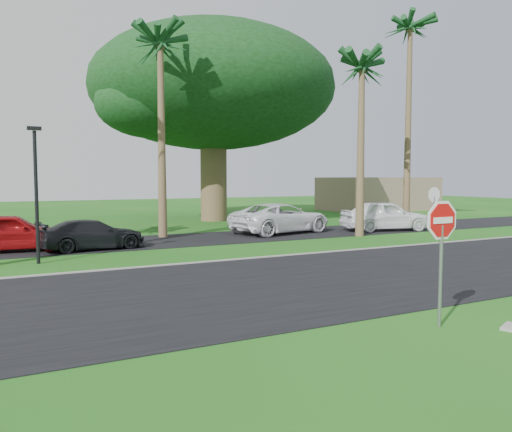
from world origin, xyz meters
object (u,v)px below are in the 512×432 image
at_px(car_red, 10,233).
at_px(car_minivan, 281,218).
at_px(stop_sign_near, 442,237).
at_px(stop_sign_far, 434,201).
at_px(car_dark, 93,235).
at_px(car_pickup, 385,216).

xyz_separation_m(car_red, car_minivan, (12.91, 0.91, 0.03)).
distance_m(stop_sign_near, car_red, 16.75).
height_order(stop_sign_far, car_dark, stop_sign_far).
xyz_separation_m(stop_sign_near, car_red, (-7.29, 15.04, -1.02)).
bearing_deg(car_dark, car_minivan, -85.53).
distance_m(car_red, car_dark, 3.15).
bearing_deg(car_minivan, car_dark, 88.04).
bearing_deg(car_minivan, stop_sign_far, -142.60).
height_order(stop_sign_far, car_pickup, stop_sign_far).
xyz_separation_m(stop_sign_near, car_pickup, (11.43, 14.44, -0.94)).
relative_size(car_red, car_minivan, 0.79).
height_order(stop_sign_far, car_minivan, stop_sign_far).
distance_m(stop_sign_near, car_pickup, 18.44).
bearing_deg(stop_sign_near, car_dark, 106.92).
xyz_separation_m(car_red, car_pickup, (18.73, -0.60, 0.07)).
height_order(stop_sign_far, car_red, stop_sign_far).
bearing_deg(stop_sign_far, car_minivan, -40.09).
height_order(car_red, car_pickup, car_pickup).
relative_size(car_red, car_dark, 1.06).
xyz_separation_m(car_red, car_dark, (3.00, -0.94, -0.15)).
bearing_deg(car_red, stop_sign_far, -97.52).
bearing_deg(car_pickup, car_minivan, 89.77).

